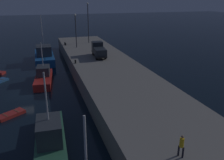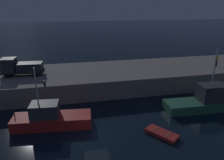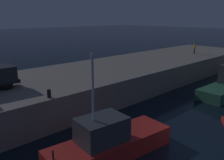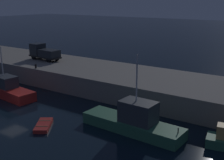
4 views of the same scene
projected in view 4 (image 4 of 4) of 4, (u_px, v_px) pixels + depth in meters
ground_plane at (12, 111)px, 33.85m from camera, size 320.00×320.00×0.00m
pier_quay at (86, 75)px, 44.24m from camera, size 65.17×10.91×2.64m
fishing_boat_white at (9, 90)px, 38.44m from camera, size 8.32×3.31×6.47m
fishing_boat_orange at (134, 121)px, 28.28m from camera, size 10.35×3.11×7.54m
dinghy_orange_near at (44, 125)px, 29.49m from camera, size 2.90×3.38×0.42m
utility_truck at (44, 52)px, 48.32m from camera, size 6.01×2.38×2.56m
bollard_central at (36, 66)px, 42.68m from camera, size 0.28×0.28×0.60m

